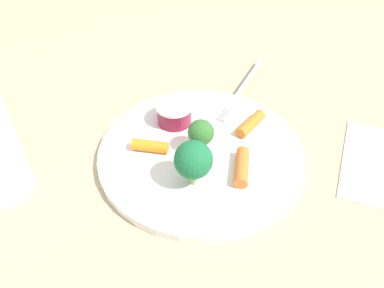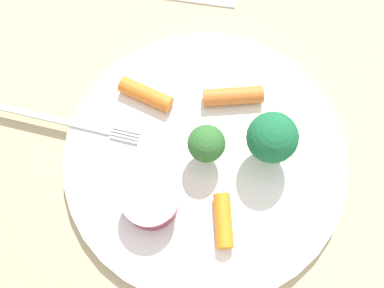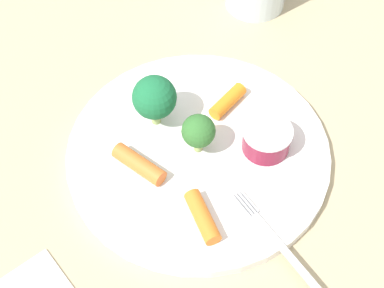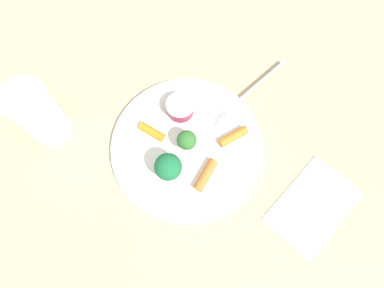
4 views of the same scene
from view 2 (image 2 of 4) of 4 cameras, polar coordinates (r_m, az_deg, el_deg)
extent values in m
plane|color=tan|center=(0.44, 1.65, -1.84)|extent=(2.40, 2.40, 0.00)
cylinder|color=white|center=(0.44, 1.67, -1.59)|extent=(0.27, 0.27, 0.01)
cylinder|color=maroon|center=(0.41, -5.18, -7.12)|extent=(0.05, 0.05, 0.03)
cylinder|color=silver|center=(0.39, -5.35, -6.66)|extent=(0.05, 0.05, 0.00)
cylinder|color=#94AB63|center=(0.43, 9.40, -0.53)|extent=(0.01, 0.01, 0.02)
sphere|color=#1C693C|center=(0.40, 10.01, 0.81)|extent=(0.05, 0.05, 0.05)
cylinder|color=#95AD5F|center=(0.42, 1.55, -0.63)|extent=(0.01, 0.01, 0.02)
sphere|color=#326C2F|center=(0.40, 1.63, 0.40)|extent=(0.03, 0.03, 0.03)
cylinder|color=orange|center=(0.41, 4.09, -9.52)|extent=(0.02, 0.05, 0.02)
cylinder|color=orange|center=(0.45, 5.16, 5.99)|extent=(0.06, 0.03, 0.02)
cylinder|color=orange|center=(0.45, -5.81, 6.19)|extent=(0.05, 0.05, 0.02)
cube|color=silver|center=(0.47, -19.33, 3.56)|extent=(0.15, 0.08, 0.00)
cube|color=silver|center=(0.44, -8.18, 1.66)|extent=(0.03, 0.01, 0.00)
cube|color=silver|center=(0.44, -8.30, 1.26)|extent=(0.03, 0.01, 0.00)
cube|color=silver|center=(0.44, -8.43, 0.86)|extent=(0.03, 0.01, 0.00)
cube|color=silver|center=(0.44, -8.55, 0.46)|extent=(0.03, 0.01, 0.00)
camera|label=1|loc=(0.43, 71.83, 24.09)|focal=36.16mm
camera|label=3|loc=(0.46, -71.63, 60.67)|focal=54.05mm
camera|label=4|loc=(0.35, 113.67, 58.20)|focal=32.59mm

